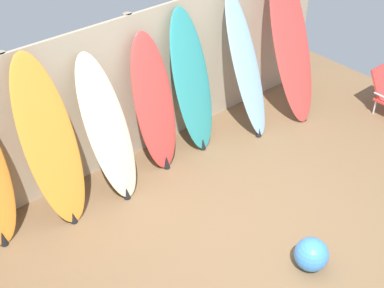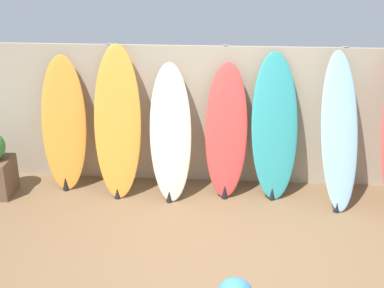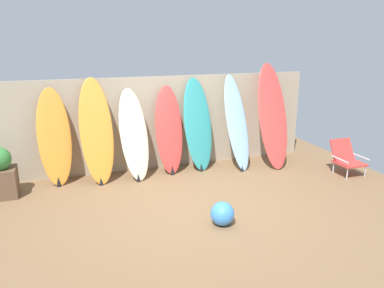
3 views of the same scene
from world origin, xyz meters
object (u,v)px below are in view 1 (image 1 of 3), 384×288
object	(u,v)px
surfboard_red_3	(154,104)
surfboard_skyblue_5	(246,67)
surfboard_orange_1	(50,143)
surfboard_teal_4	(192,83)
surfboard_red_6	(291,44)
beach_ball	(311,254)
surfboard_cream_2	(107,129)

from	to	relation	value
surfboard_red_3	surfboard_skyblue_5	xyz separation A→B (m)	(1.33, -0.15, 0.08)
surfboard_orange_1	surfboard_teal_4	world-z (taller)	surfboard_orange_1
surfboard_red_6	beach_ball	distance (m)	2.98
surfboard_skyblue_5	beach_ball	xyz separation A→B (m)	(-1.22, -2.16, -0.73)
surfboard_cream_2	surfboard_teal_4	xyz separation A→B (m)	(1.26, 0.08, 0.07)
surfboard_teal_4	surfboard_orange_1	bearing A→B (deg)	-178.00
surfboard_red_3	surfboard_skyblue_5	size ratio (longest dim) A/B	0.91
surfboard_skyblue_5	beach_ball	size ratio (longest dim) A/B	5.45
surfboard_cream_2	surfboard_red_3	distance (m)	0.68
surfboard_red_6	surfboard_orange_1	bearing A→B (deg)	177.08
surfboard_teal_4	beach_ball	world-z (taller)	surfboard_teal_4
surfboard_cream_2	surfboard_teal_4	distance (m)	1.27
surfboard_cream_2	surfboard_red_6	xyz separation A→B (m)	(2.75, -0.16, 0.20)
surfboard_teal_4	surfboard_skyblue_5	distance (m)	0.76
surfboard_skyblue_5	surfboard_orange_1	bearing A→B (deg)	177.85
surfboard_cream_2	surfboard_skyblue_5	world-z (taller)	surfboard_skyblue_5
surfboard_cream_2	surfboard_teal_4	world-z (taller)	surfboard_teal_4
surfboard_red_3	surfboard_skyblue_5	world-z (taller)	surfboard_skyblue_5
surfboard_orange_1	surfboard_red_3	bearing A→B (deg)	2.06
surfboard_cream_2	surfboard_red_6	world-z (taller)	surfboard_red_6
beach_ball	surfboard_red_6	bearing A→B (deg)	46.75
surfboard_red_6	beach_ball	bearing A→B (deg)	-133.25
surfboard_skyblue_5	beach_ball	bearing A→B (deg)	-119.38
beach_ball	surfboard_skyblue_5	bearing A→B (deg)	60.62
surfboard_cream_2	beach_ball	bearing A→B (deg)	-70.55
surfboard_red_3	surfboard_skyblue_5	distance (m)	1.34
surfboard_cream_2	surfboard_skyblue_5	size ratio (longest dim) A/B	0.90
surfboard_red_6	beach_ball	xyz separation A→B (m)	(-1.96, -2.09, -0.83)
surfboard_teal_4	beach_ball	xyz separation A→B (m)	(-0.47, -2.33, -0.71)
surfboard_red_6	surfboard_teal_4	bearing A→B (deg)	170.84
surfboard_orange_1	surfboard_red_6	world-z (taller)	surfboard_red_6
surfboard_red_3	surfboard_orange_1	bearing A→B (deg)	-177.94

